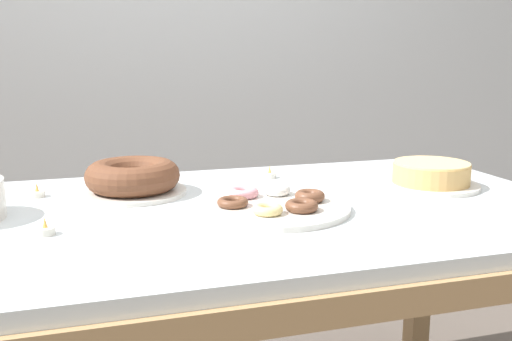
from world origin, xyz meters
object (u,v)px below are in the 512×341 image
cake_chocolate_round (431,176)px  tealight_near_front (45,230)px  cake_golden_bundt (133,178)px  tealight_left_edge (270,175)px  pastry_platter (273,205)px  tealight_near_cakes (37,193)px

cake_chocolate_round → tealight_near_front: bearing=-171.7°
cake_chocolate_round → tealight_near_front: 1.03m
cake_golden_bundt → tealight_left_edge: (0.41, 0.09, -0.03)m
cake_golden_bundt → tealight_left_edge: size_ratio=7.05×
cake_golden_bundt → pastry_platter: (0.31, -0.25, -0.03)m
tealight_left_edge → tealight_near_front: size_ratio=1.00×
cake_golden_bundt → pastry_platter: bearing=-39.3°
cake_chocolate_round → tealight_left_edge: (-0.40, 0.25, -0.02)m
tealight_left_edge → tealight_near_cakes: bearing=-175.8°
cake_chocolate_round → cake_golden_bundt: bearing=169.1°
cake_golden_bundt → cake_chocolate_round: bearing=-10.9°
tealight_left_edge → cake_golden_bundt: bearing=-167.8°
pastry_platter → tealight_near_cakes: size_ratio=9.38×
tealight_left_edge → tealight_near_cakes: 0.66m
cake_chocolate_round → tealight_near_cakes: 1.07m
tealight_left_edge → tealight_near_front: 0.73m
cake_golden_bundt → tealight_near_cakes: (-0.24, 0.04, -0.03)m
cake_chocolate_round → tealight_left_edge: bearing=148.3°
pastry_platter → tealight_left_edge: (0.10, 0.34, -0.00)m
cake_golden_bundt → tealight_near_front: (-0.20, -0.30, -0.03)m
cake_golden_bundt → tealight_near_cakes: bearing=170.4°
cake_chocolate_round → tealight_left_edge: size_ratio=6.72×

